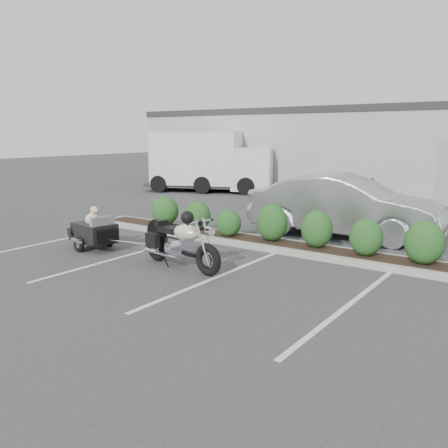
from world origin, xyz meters
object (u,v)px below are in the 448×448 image
Objects in this scene: motorcycle at (180,243)px; sedan at (345,206)px; pet_trailer at (94,231)px; dumpster at (345,194)px; delivery_truck at (211,163)px.

sedan reaches higher than motorcycle.
pet_trailer is 0.36× the size of sedan.
motorcycle reaches higher than pet_trailer.
dumpster is (-0.14, 9.52, 0.06)m from motorcycle.
dumpster is (2.64, 9.50, 0.13)m from pet_trailer.
delivery_truck is (-7.60, 11.12, 0.86)m from motorcycle.
sedan is at bearing -56.00° from delivery_truck.
sedan is (1.63, 4.98, 0.32)m from motorcycle.
pet_trailer is at bearing 134.83° from sedan.
delivery_truck is at bearing 52.91° from sedan.
delivery_truck is at bearing 164.28° from dumpster.
sedan is at bearing -72.35° from dumpster.
motorcycle is 13.49m from delivery_truck.
delivery_truck is at bearing 132.92° from motorcycle.
delivery_truck reaches higher than sedan.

